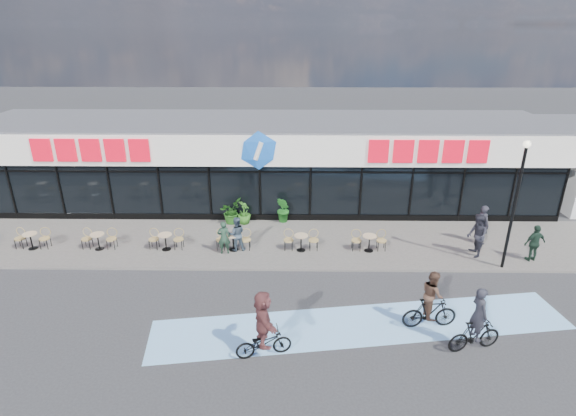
{
  "coord_description": "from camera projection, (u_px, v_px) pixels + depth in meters",
  "views": [
    {
      "loc": [
        1.68,
        -13.96,
        9.33
      ],
      "look_at": [
        1.44,
        3.5,
        2.18
      ],
      "focal_mm": 28.0,
      "sensor_mm": 36.0,
      "label": 1
    }
  ],
  "objects": [
    {
      "name": "potted_plant_left",
      "position": [
        231.0,
        211.0,
        22.34
      ],
      "size": [
        1.12,
        1.24,
        1.22
      ],
      "primitive_type": "imported",
      "rotation": [
        0.0,
        0.0,
        1.4
      ],
      "color": "#1D4B15",
      "rests_on": "sidewalk"
    },
    {
      "name": "bistro_set_2",
      "position": [
        99.0,
        239.0,
        19.81
      ],
      "size": [
        1.54,
        0.62,
        0.9
      ],
      "color": "tan",
      "rests_on": "sidewalk"
    },
    {
      "name": "bistro_set_1",
      "position": [
        32.0,
        238.0,
        19.85
      ],
      "size": [
        1.54,
        0.62,
        0.9
      ],
      "color": "tan",
      "rests_on": "sidewalk"
    },
    {
      "name": "sidewalk",
      "position": [
        257.0,
        242.0,
        20.62
      ],
      "size": [
        44.0,
        5.0,
        0.1
      ],
      "primitive_type": "cube",
      "color": "#5D5852",
      "rests_on": "ground"
    },
    {
      "name": "potted_plant_mid",
      "position": [
        244.0,
        213.0,
        22.26
      ],
      "size": [
        0.72,
        0.72,
        1.15
      ],
      "primitive_type": "imported",
      "rotation": [
        0.0,
        0.0,
        1.7
      ],
      "color": "#295D1A",
      "rests_on": "sidewalk"
    },
    {
      "name": "pedestrian_c",
      "position": [
        535.0,
        243.0,
        18.65
      ],
      "size": [
        1.01,
        0.61,
        1.62
      ],
      "primitive_type": "imported",
      "rotation": [
        0.0,
        0.0,
        3.38
      ],
      "color": "#192D21",
      "rests_on": "sidewalk"
    },
    {
      "name": "bistro_set_5",
      "position": [
        301.0,
        240.0,
        19.7
      ],
      "size": [
        1.54,
        0.62,
        0.9
      ],
      "color": "tan",
      "rests_on": "sidewalk"
    },
    {
      "name": "bistro_set_6",
      "position": [
        369.0,
        241.0,
        19.66
      ],
      "size": [
        1.54,
        0.62,
        0.9
      ],
      "color": "tan",
      "rests_on": "sidewalk"
    },
    {
      "name": "lamp_post",
      "position": [
        516.0,
        196.0,
        17.25
      ],
      "size": [
        0.28,
        0.28,
        5.29
      ],
      "color": "black",
      "rests_on": "sidewalk"
    },
    {
      "name": "pedestrian_a",
      "position": [
        477.0,
        236.0,
        19.0
      ],
      "size": [
        0.75,
        0.95,
        1.89
      ],
      "primitive_type": "imported",
      "rotation": [
        0.0,
        0.0,
        -1.62
      ],
      "color": "#21212A",
      "rests_on": "sidewalk"
    },
    {
      "name": "cyclist_a",
      "position": [
        476.0,
        328.0,
        13.6
      ],
      "size": [
        1.82,
        0.89,
        2.2
      ],
      "color": "black",
      "rests_on": "ground"
    },
    {
      "name": "bistro_set_3",
      "position": [
        166.0,
        239.0,
        19.77
      ],
      "size": [
        1.54,
        0.62,
        0.9
      ],
      "color": "tan",
      "rests_on": "sidewalk"
    },
    {
      "name": "building",
      "position": [
        264.0,
        161.0,
        24.78
      ],
      "size": [
        30.6,
        6.57,
        4.75
      ],
      "color": "black",
      "rests_on": "ground"
    },
    {
      "name": "cyclist_b",
      "position": [
        431.0,
        305.0,
        14.62
      ],
      "size": [
        1.86,
        0.85,
        2.09
      ],
      "color": "black",
      "rests_on": "ground"
    },
    {
      "name": "patron_right",
      "position": [
        236.0,
        234.0,
        19.53
      ],
      "size": [
        0.85,
        0.71,
        1.56
      ],
      "primitive_type": "imported",
      "rotation": [
        0.0,
        0.0,
        3.31
      ],
      "color": "#33414F",
      "rests_on": "sidewalk"
    },
    {
      "name": "bistro_set_4",
      "position": [
        233.0,
        240.0,
        19.74
      ],
      "size": [
        1.54,
        0.62,
        0.9
      ],
      "color": "tan",
      "rests_on": "sidewalk"
    },
    {
      "name": "pedestrian_b",
      "position": [
        483.0,
        224.0,
        20.16
      ],
      "size": [
        0.63,
        0.77,
        1.81
      ],
      "primitive_type": "imported",
      "rotation": [
        0.0,
        0.0,
        1.91
      ],
      "color": "black",
      "rests_on": "sidewalk"
    },
    {
      "name": "ground",
      "position": [
        248.0,
        299.0,
        16.47
      ],
      "size": [
        120.0,
        120.0,
        0.0
      ],
      "primitive_type": "plane",
      "color": "#28282B",
      "rests_on": "ground"
    },
    {
      "name": "potted_plant_right",
      "position": [
        284.0,
        210.0,
        22.36
      ],
      "size": [
        0.84,
        0.92,
        1.35
      ],
      "primitive_type": "imported",
      "rotation": [
        0.0,
        0.0,
        5.11
      ],
      "color": "#195A1A",
      "rests_on": "sidewalk"
    },
    {
      "name": "patron_left",
      "position": [
        224.0,
        237.0,
        19.28
      ],
      "size": [
        0.6,
        0.45,
        1.5
      ],
      "primitive_type": "imported",
      "rotation": [
        0.0,
        0.0,
        3.32
      ],
      "color": "#1D3426",
      "rests_on": "sidewalk"
    },
    {
      "name": "cyclist_c",
      "position": [
        263.0,
        328.0,
        13.28
      ],
      "size": [
        1.81,
        1.74,
        2.24
      ],
      "color": "black",
      "rests_on": "ground"
    },
    {
      "name": "bike_lane",
      "position": [
        362.0,
        325.0,
        15.03
      ],
      "size": [
        14.17,
        4.13,
        0.01
      ],
      "primitive_type": "cube",
      "rotation": [
        0.0,
        0.0,
        0.14
      ],
      "color": "#75ACDE",
      "rests_on": "ground"
    }
  ]
}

